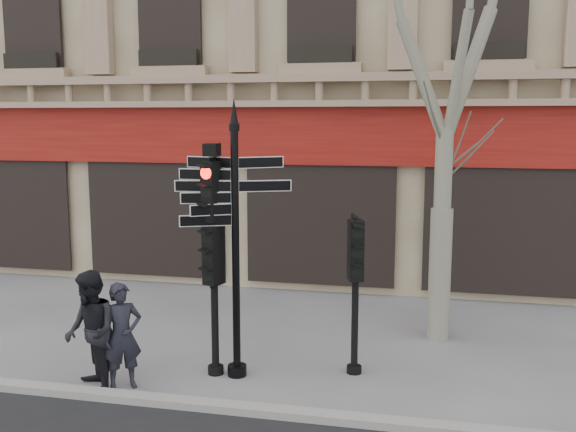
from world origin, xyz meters
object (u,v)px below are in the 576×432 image
fingerpost (235,193)px  traffic_signal_secondary (356,267)px  traffic_signal_main (213,231)px  pedestrian_b (91,332)px  pedestrian_a (122,336)px

fingerpost → traffic_signal_secondary: (1.77, 0.49, -1.16)m
traffic_signal_main → traffic_signal_secondary: (2.12, 0.50, -0.57)m
traffic_signal_secondary → pedestrian_b: bearing=-174.8°
traffic_signal_main → pedestrian_b: (-1.56, -0.99, -1.38)m
traffic_signal_main → pedestrian_b: bearing=-132.9°
traffic_signal_secondary → fingerpost: bearing=178.7°
traffic_signal_main → pedestrian_a: bearing=-131.2°
fingerpost → traffic_signal_main: bearing=169.4°
traffic_signal_secondary → pedestrian_a: (-3.29, -1.29, -0.91)m
traffic_signal_main → pedestrian_a: 2.04m
fingerpost → pedestrian_b: size_ratio=2.38×
fingerpost → traffic_signal_secondary: fingerpost is taller
fingerpost → pedestrian_a: bearing=-164.2°
traffic_signal_main → pedestrian_b: 2.31m
traffic_signal_secondary → pedestrian_b: size_ratio=1.36×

